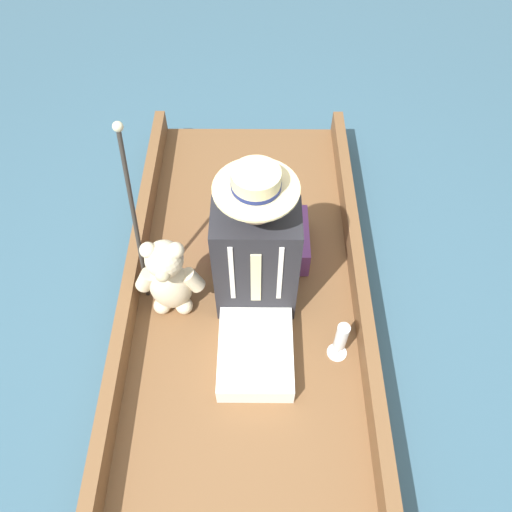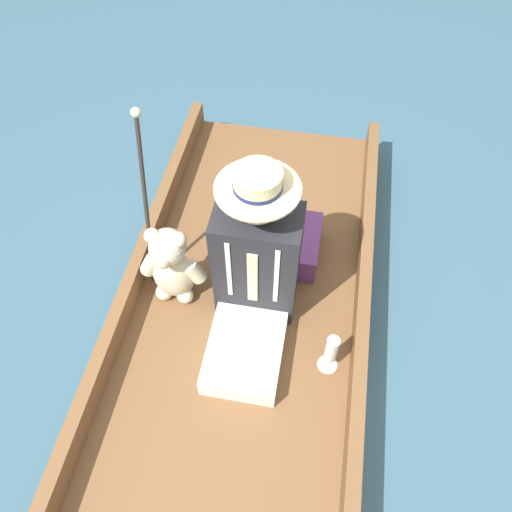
% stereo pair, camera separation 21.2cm
% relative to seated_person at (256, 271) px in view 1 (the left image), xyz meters
% --- Properties ---
extents(ground_plane, '(16.00, 16.00, 0.00)m').
position_rel_seated_person_xyz_m(ground_plane, '(0.05, 0.18, -0.46)').
color(ground_plane, '#385B70').
extents(punt_boat, '(1.17, 3.03, 0.27)m').
position_rel_seated_person_xyz_m(punt_boat, '(0.05, 0.18, -0.38)').
color(punt_boat, brown).
rests_on(punt_boat, ground_plane).
extents(seat_cushion, '(0.49, 0.34, 0.16)m').
position_rel_seated_person_xyz_m(seat_cushion, '(-0.02, -0.36, -0.24)').
color(seat_cushion, '#6B3875').
rests_on(seat_cushion, punt_boat).
extents(seated_person, '(0.37, 0.69, 0.86)m').
position_rel_seated_person_xyz_m(seated_person, '(0.00, 0.00, 0.00)').
color(seated_person, white).
rests_on(seated_person, punt_boat).
extents(teddy_bear, '(0.33, 0.19, 0.47)m').
position_rel_seated_person_xyz_m(teddy_bear, '(0.40, -0.03, -0.11)').
color(teddy_bear, beige).
rests_on(teddy_bear, punt_boat).
extents(wine_glass, '(0.09, 0.09, 0.24)m').
position_rel_seated_person_xyz_m(wine_glass, '(-0.37, 0.23, -0.18)').
color(wine_glass, silver).
rests_on(wine_glass, punt_boat).
extents(walking_cane, '(0.04, 0.27, 0.88)m').
position_rel_seated_person_xyz_m(walking_cane, '(0.54, -0.22, 0.18)').
color(walking_cane, '#2D2823').
rests_on(walking_cane, punt_boat).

